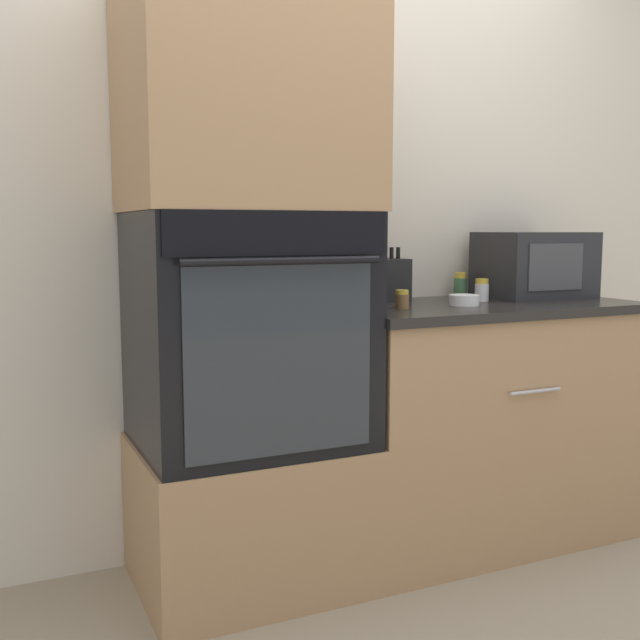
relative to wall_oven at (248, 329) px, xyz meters
The scene contains 13 objects.
ground_plane 1.00m from the wall_oven, 38.37° to the right, with size 12.00×12.00×0.00m, color gray.
wall_back 0.62m from the wall_oven, 41.68° to the left, with size 8.00×0.05×2.50m.
oven_cabinet_base 0.63m from the wall_oven, 90.00° to the left, with size 0.75×0.60×0.50m.
wall_oven is the anchor object (origin of this frame).
oven_cabinet_upper 0.77m from the wall_oven, 90.00° to the left, with size 0.75×0.60×0.76m.
counter_unit 1.04m from the wall_oven, ahead, with size 1.19×0.63×0.93m.
microwave 1.29m from the wall_oven, ahead, with size 0.43×0.31×0.27m.
knife_block 0.71m from the wall_oven, 17.18° to the left, with size 0.12×0.12×0.21m.
bowl 0.84m from the wall_oven, ahead, with size 0.11×0.11×0.04m.
condiment_jar_near 0.48m from the wall_oven, 23.57° to the left, with size 0.06×0.06×0.09m.
condiment_jar_mid 0.99m from the wall_oven, ahead, with size 0.05×0.05×0.09m.
condiment_jar_far 1.04m from the wall_oven, 12.46° to the left, with size 0.05×0.05×0.10m.
condiment_jar_back 0.57m from the wall_oven, ahead, with size 0.05×0.05×0.07m.
Camera 1 is at (-1.19, -2.04, 1.21)m, focal length 42.00 mm.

